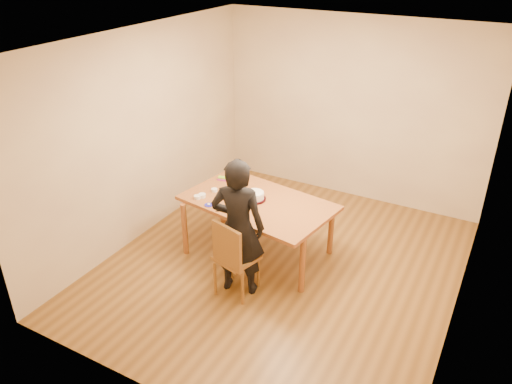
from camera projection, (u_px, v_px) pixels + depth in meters
The scene contains 16 objects.
room_shell at pixel (297, 155), 5.79m from camera, with size 4.00×4.50×2.70m.
dining_table at pixel (258, 203), 6.07m from camera, with size 1.79×1.06×0.04m, color brown.
dining_chair at pixel (236, 257), 5.53m from camera, with size 0.42×0.42×0.04m, color brown.
cake_plate at pixel (255, 199), 6.09m from camera, with size 0.28×0.28×0.02m, color #B60C32.
cake at pixel (255, 195), 6.06m from camera, with size 0.23×0.23×0.07m, color white.
frosting_dome at pixel (255, 192), 6.04m from camera, with size 0.22×0.22×0.03m, color white.
frosting_tub at pixel (229, 209), 5.82m from camera, with size 0.08×0.08×0.07m, color white.
frosting_lid at pixel (209, 205), 5.96m from camera, with size 0.10×0.10×0.01m, color #1C1BB0.
frosting_dollop at pixel (209, 204), 5.96m from camera, with size 0.04×0.04×0.02m, color white.
ramekin_green at pixel (197, 197), 6.11m from camera, with size 0.08×0.08×0.04m, color white.
ramekin_yellow at pixel (214, 190), 6.28m from camera, with size 0.08×0.08×0.04m, color white.
ramekin_multi at pixel (202, 196), 6.14m from camera, with size 0.09×0.09×0.04m, color white.
candy_box_pink at pixel (223, 179), 6.57m from camera, with size 0.14×0.07×0.02m, color #DF3497.
candy_box_green at pixel (223, 178), 6.57m from camera, with size 0.12×0.06×0.02m, color green.
spatula at pixel (222, 211), 5.83m from camera, with size 0.15×0.01×0.01m, color black.
person at pixel (238, 228), 5.40m from camera, with size 0.59×0.39×1.62m, color black.
Camera 1 is at (2.14, -4.58, 3.63)m, focal length 35.00 mm.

